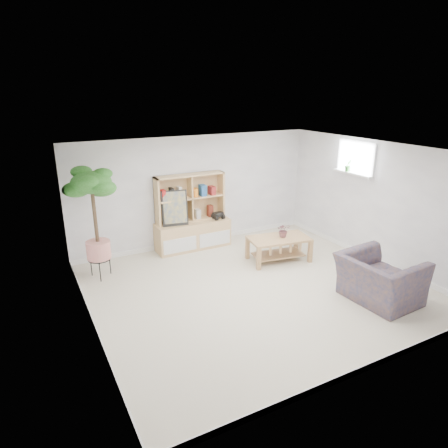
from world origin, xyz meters
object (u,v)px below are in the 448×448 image
floor_tree (96,224)px  armchair (380,276)px  coffee_table (279,249)px  storage_unit (192,212)px

floor_tree → armchair: floor_tree is taller
coffee_table → floor_tree: floor_tree is taller
coffee_table → floor_tree: size_ratio=0.58×
storage_unit → floor_tree: floor_tree is taller
floor_tree → coffee_table: bearing=-15.2°
armchair → floor_tree: bearing=48.7°
floor_tree → armchair: (3.86, -3.02, -0.60)m
storage_unit → floor_tree: size_ratio=0.79×
storage_unit → coffee_table: bearing=-48.7°
coffee_table → floor_tree: (-3.36, 0.91, 0.79)m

